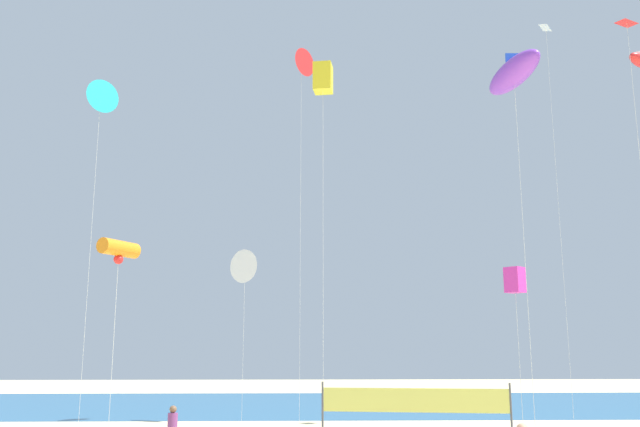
% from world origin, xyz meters
% --- Properties ---
extents(ocean_band, '(120.00, 20.00, 0.01)m').
position_xyz_m(ocean_band, '(0.00, 28.58, 0.00)').
color(ocean_band, '#28608C').
rests_on(ocean_band, ground).
extents(beachgoer_plum_shirt, '(0.36, 0.36, 1.59)m').
position_xyz_m(beachgoer_plum_shirt, '(-6.96, 9.06, 0.85)').
color(beachgoer_plum_shirt, '#2D2D33').
rests_on(beachgoer_plum_shirt, ground).
extents(volleyball_net, '(7.15, 1.17, 2.40)m').
position_xyz_m(volleyball_net, '(2.19, 9.48, 1.63)').
color(volleyball_net, '#4C4C51').
rests_on(volleyball_net, ground).
extents(kite_white_delta, '(1.63, 1.16, 8.77)m').
position_xyz_m(kite_white_delta, '(-5.18, 18.20, 7.88)').
color(kite_white_delta, silver).
rests_on(kite_white_delta, ground).
extents(kite_red_diamond, '(0.84, 0.83, 15.23)m').
position_xyz_m(kite_red_diamond, '(9.30, 4.64, 14.79)').
color(kite_red_diamond, silver).
rests_on(kite_red_diamond, ground).
extents(kite_white_diamond, '(0.64, 0.65, 20.81)m').
position_xyz_m(kite_white_diamond, '(10.89, 15.85, 20.03)').
color(kite_white_diamond, silver).
rests_on(kite_white_diamond, ground).
extents(kite_orange_tube, '(1.07, 1.46, 6.92)m').
position_xyz_m(kite_orange_tube, '(-7.72, 3.25, 6.65)').
color(kite_orange_tube, silver).
rests_on(kite_orange_tube, ground).
extents(kite_cyan_delta, '(1.31, 1.23, 14.61)m').
position_xyz_m(kite_cyan_delta, '(-10.59, 9.54, 13.89)').
color(kite_cyan_delta, silver).
rests_on(kite_cyan_delta, ground).
extents(kite_violet_inflatable, '(1.86, 3.03, 14.27)m').
position_xyz_m(kite_violet_inflatable, '(5.48, 5.65, 13.51)').
color(kite_violet_inflatable, silver).
rests_on(kite_violet_inflatable, ground).
extents(kite_red_delta, '(1.43, 1.53, 20.10)m').
position_xyz_m(kite_red_delta, '(-2.27, 18.02, 19.27)').
color(kite_red_delta, silver).
rests_on(kite_red_delta, ground).
extents(kite_yellow_box, '(0.91, 0.91, 15.80)m').
position_xyz_m(kite_yellow_box, '(-1.31, 10.26, 15.15)').
color(kite_yellow_box, silver).
rests_on(kite_yellow_box, ground).
extents(kite_magenta_box, '(0.91, 0.91, 6.91)m').
position_xyz_m(kite_magenta_box, '(6.43, 9.81, 6.39)').
color(kite_magenta_box, silver).
rests_on(kite_magenta_box, ground).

